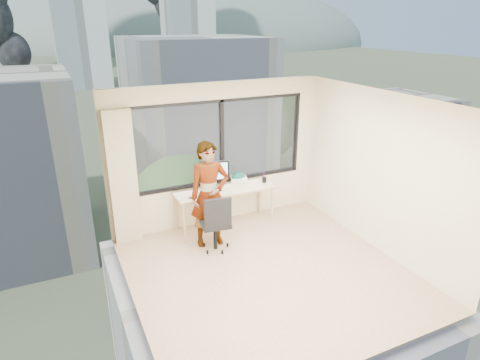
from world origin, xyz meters
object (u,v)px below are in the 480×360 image
monitor (214,175)px  person (210,195)px  laptop (211,186)px  desk (225,208)px  chair (215,221)px  handbag (238,177)px  game_console (239,179)px

monitor → person: bearing=-104.4°
laptop → desk: bearing=-12.1°
chair → laptop: 0.80m
desk → chair: bearing=-124.2°
monitor → handbag: (0.54, 0.16, -0.17)m
desk → handbag: handbag is taller
desk → person: (-0.47, -0.47, 0.53)m
laptop → handbag: 0.67m
game_console → monitor: bearing=-145.0°
chair → monitor: size_ratio=1.92×
chair → person: size_ratio=0.57×
desk → monitor: (-0.16, 0.07, 0.64)m
game_console → handbag: handbag is taller
chair → laptop: chair is taller
monitor → game_console: size_ratio=1.75×
monitor → handbag: bearing=31.2°
person → desk: bearing=50.2°
desk → laptop: bearing=179.5°
person → laptop: person is taller
laptop → handbag: (0.63, 0.22, -0.01)m
game_console → laptop: (-0.65, -0.25, 0.06)m
chair → handbag: 1.29m
handbag → chair: bearing=-147.8°
person → game_console: person is taller
person → handbag: bearing=44.5°
handbag → monitor: bearing=-178.8°
person → laptop: bearing=70.7°
game_console → handbag: bearing=-112.0°
person → monitor: size_ratio=3.39×
game_console → handbag: (-0.02, -0.03, 0.06)m
monitor → desk: bearing=-7.6°
person → game_console: bearing=44.9°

